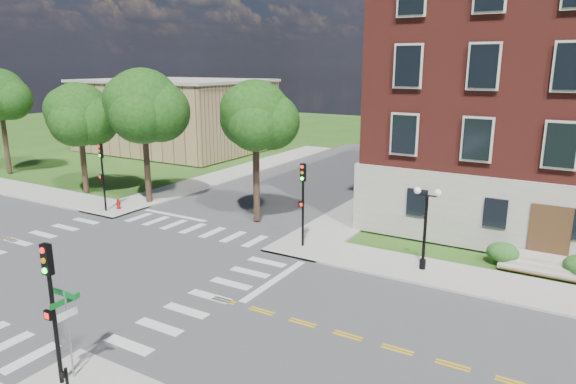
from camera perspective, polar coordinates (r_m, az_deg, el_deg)
The scene contains 18 objects.
ground at distance 28.76m, azimuth -20.01°, elevation -7.72°, with size 160.00×160.00×0.00m, color #2A5116.
road_ew at distance 28.76m, azimuth -20.01°, elevation -7.71°, with size 90.00×12.00×0.01m, color #3D3D3F.
road_ns at distance 28.76m, azimuth -20.01°, elevation -7.71°, with size 12.00×90.00×0.01m, color #3D3D3F.
sidewalk_ne at distance 34.09m, azimuth 19.39°, elevation -4.15°, with size 34.00×34.00×0.12m.
sidewalk_nw at distance 49.58m, azimuth -17.89°, elevation 1.54°, with size 34.00×34.00×0.12m.
crosswalk_east at distance 23.99m, azimuth -8.67°, elevation -11.43°, with size 2.20×10.20×0.02m, color silver, non-canonical shape.
stop_bar_east at distance 25.34m, azimuth -1.48°, elevation -9.81°, with size 0.40×5.50×0.00m, color silver.
secondary_building at distance 63.78m, azimuth -12.39°, elevation 8.41°, with size 20.40×15.40×8.30m.
tree_b at distance 43.59m, azimuth -22.21°, elevation 7.95°, with size 4.96×4.96×8.75m.
tree_c at distance 39.00m, azimuth -15.81°, elevation 9.14°, with size 5.45×5.45×9.87m.
tree_d at distance 32.88m, azimuth -3.64°, elevation 8.45°, with size 4.47×4.47×9.21m.
traffic_signal_se at distance 18.00m, azimuth -24.83°, elevation -10.49°, with size 0.33×0.36×4.80m.
traffic_signal_ne at distance 28.66m, azimuth 1.66°, elevation -0.21°, with size 0.37×0.43×4.80m.
traffic_signal_nw at distance 37.94m, azimuth -19.95°, elevation 2.50°, with size 0.37×0.43×4.80m.
twin_lamp_west at distance 26.48m, azimuth 15.01°, elevation -3.41°, with size 1.36×0.36×4.23m.
street_sign_pole at distance 18.51m, azimuth -23.32°, elevation -12.63°, with size 1.10×1.10×3.10m.
push_button_post at distance 18.00m, azimuth -23.37°, elevation -18.97°, with size 0.14×0.21×1.20m.
fire_hydrant at distance 38.71m, azimuth -18.33°, elevation -1.30°, with size 0.35×0.35×0.75m.
Camera 1 is at (21.08, -16.64, 10.29)m, focal length 32.00 mm.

